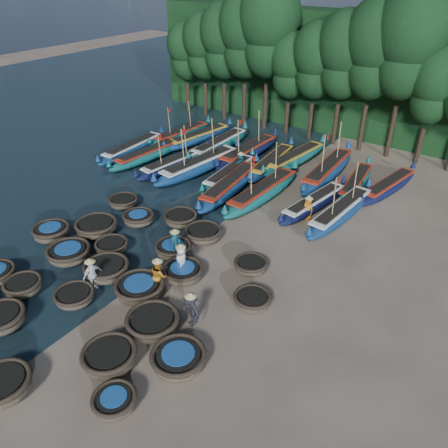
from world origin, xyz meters
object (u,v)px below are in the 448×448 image
Objects in this scene: coracle_13 at (139,288)px; fisherman_3 at (191,309)px; long_boat_1 at (148,155)px; coracle_19 at (252,300)px; long_boat_8 at (341,211)px; coracle_15 at (96,227)px; long_boat_2 at (175,163)px; long_boat_11 at (219,145)px; long_boat_14 at (295,159)px; fisherman_6 at (308,207)px; coracle_3 at (3,385)px; coracle_23 at (203,233)px; fisherman_2 at (159,275)px; long_boat_17 at (388,186)px; coracle_17 at (173,249)px; coracle_11 at (69,253)px; coracle_8 at (110,357)px; coracle_4 at (114,401)px; long_boat_9 at (181,134)px; coracle_14 at (153,323)px; long_boat_16 at (356,183)px; coracle_9 at (179,359)px; coracle_16 at (112,246)px; long_boat_13 at (272,162)px; long_boat_12 at (248,152)px; fisherman_0 at (182,259)px; long_boat_7 at (314,203)px; long_boat_0 at (133,148)px; coracle_7 at (74,296)px; long_boat_15 at (328,170)px; fisherman_5 at (241,163)px; coracle_20 at (123,201)px; long_boat_10 at (199,137)px; coracle_10 at (51,232)px; fisherman_1 at (176,244)px; coracle_18 at (183,272)px; coracle_6 at (23,286)px; coracle_12 at (107,269)px; coracle_24 at (251,265)px; long_boat_4 at (229,174)px; long_boat_5 at (230,185)px; fisherman_4 at (92,274)px; coracle_22 at (181,218)px; long_boat_6 at (263,192)px.

coracle_13 is 3.20m from fisherman_3.
fisherman_3 reaches higher than long_boat_1.
coracle_19 is 9.75m from long_boat_8.
coracle_19 is at bearing 0.13° from coracle_15.
long_boat_11 is (0.53, 4.91, 0.06)m from long_boat_2.
fisherman_6 is (4.45, -6.75, 0.27)m from long_boat_14.
coracle_3 is at bearing -57.99° from coracle_15.
coracle_23 is 1.07× the size of fisherman_2.
coracle_17 is at bearing -106.85° from long_boat_17.
coracle_8 is at bearing -26.36° from coracle_11.
coracle_4 is 0.25× the size of long_boat_9.
long_boat_16 is (2.00, 17.93, 0.01)m from coracle_14.
long_boat_11 is at bearing 122.25° from coracle_9.
coracle_3 reaches higher than coracle_16.
long_boat_13 is at bearing 102.43° from coracle_8.
coracle_4 is 0.22× the size of long_boat_12.
long_boat_2 is 3.92× the size of fisherman_0.
long_boat_7 is 1.34m from fisherman_6.
long_boat_0 is (-7.80, 12.20, 0.08)m from coracle_11.
long_boat_16 is at bearing 71.60° from coracle_7.
long_boat_16 is at bearing 79.68° from coracle_3.
coracle_14 is 19.43m from long_boat_12.
coracle_14 is at bearing -85.69° from long_boat_7.
coracle_23 is at bearing 158.47° from fisherman_0.
fisherman_5 is at bearing -155.23° from long_boat_15.
coracle_20 is 0.24× the size of long_boat_10.
fisherman_1 is at bearing 20.69° from coracle_10.
coracle_19 is 0.25× the size of long_boat_0.
coracle_18 is 0.31× the size of long_boat_8.
coracle_18 is 1.40× the size of fisherman_5.
long_boat_2 is at bearing 103.24° from coracle_6.
long_boat_14 is 4.27× the size of fisherman_0.
coracle_8 is 0.93× the size of coracle_12.
coracle_8 is 1.05× the size of coracle_16.
coracle_24 is at bearing 73.47° from coracle_3.
long_boat_4 is at bearing -160.56° from long_boat_16.
fisherman_6 is (3.76, 5.49, 0.40)m from coracle_23.
long_boat_5 is (-3.39, 8.95, 0.16)m from coracle_18.
long_boat_10 is (-9.91, 23.95, 0.11)m from coracle_3.
coracle_3 is at bearing -67.41° from coracle_7.
fisherman_4 is (-5.34, -0.90, 0.04)m from fisherman_3.
coracle_22 is 0.29× the size of long_boat_2.
fisherman_1 is at bearing -89.53° from long_boat_6.
long_boat_12 is (-1.00, 15.13, 0.21)m from coracle_16.
coracle_4 is at bearing -80.18° from long_boat_13.
fisherman_1 is at bearing -89.71° from coracle_23.
coracle_7 is 0.24× the size of long_boat_1.
long_boat_13 is 1.09× the size of long_boat_16.
long_boat_14 is (-1.07, 24.59, 0.12)m from coracle_3.
coracle_15 reaches higher than coracle_4.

